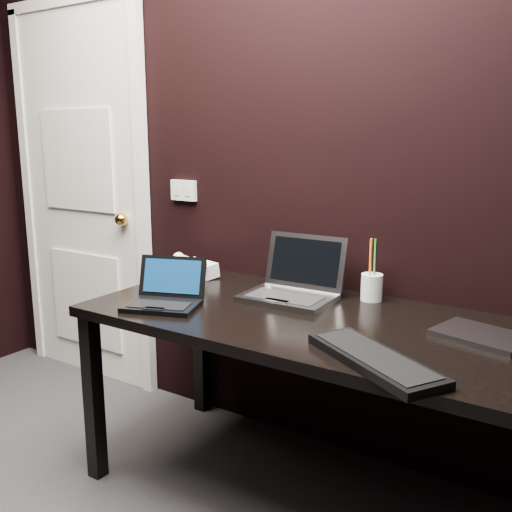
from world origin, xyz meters
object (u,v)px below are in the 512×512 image
Objects in this scene: netbook at (165,297)px; closed_laptop at (481,336)px; desk_phone at (191,269)px; mobile_phone at (187,277)px; desk at (311,336)px; ext_keyboard at (374,359)px; pen_cup at (372,286)px; silver_laptop at (293,287)px; door at (83,197)px.

netbook is 1.15m from closed_laptop.
desk_phone is at bearing 175.33° from closed_laptop.
mobile_phone is (-0.12, 0.28, 0.00)m from netbook.
desk is 4.98× the size of netbook.
netbook is 0.90m from ext_keyboard.
pen_cup is at bearing 112.56° from ext_keyboard.
ext_keyboard is at bearing -118.59° from closed_laptop.
desk_phone is 0.96× the size of pen_cup.
silver_laptop reaches higher than netbook.
desk_phone is at bearing 164.44° from desk.
silver_laptop is at bearing 44.16° from netbook.
door is 1.77m from pen_cup.
netbook is at bearing -135.84° from silver_laptop.
netbook is at bearing -64.13° from desk_phone.
netbook is at bearing -141.72° from pen_cup.
netbook reaches higher than ext_keyboard.
desk is 6.74× the size of pen_cup.
desk is 16.73× the size of mobile_phone.
door is 8.49× the size of pen_cup.
mobile_phone is (-0.49, -0.07, -0.01)m from silver_laptop.
desk is 0.36m from pen_cup.
door is 1.26× the size of desk.
desk_phone is 0.13m from mobile_phone.
desk is 0.59m from closed_laptop.
netbook is (-0.54, -0.19, 0.11)m from desk.
pen_cup is (-0.47, 0.22, 0.05)m from closed_laptop.
mobile_phone is at bearing 172.39° from desk.
desk is 0.68m from mobile_phone.
netbook is 0.31m from mobile_phone.
silver_laptop reaches higher than ext_keyboard.
mobile_phone is at bearing -163.59° from pen_cup.
silver_laptop is (1.48, -0.21, -0.26)m from door.
netbook is at bearing -27.09° from door.
netbook reaches higher than desk.
door is 1.51m from silver_laptop.
desk is 0.27m from silver_laptop.
door is 6.73× the size of closed_laptop.
closed_laptop is 3.13× the size of mobile_phone.
silver_laptop is at bearing 8.66° from mobile_phone.
netbook is at bearing -66.04° from mobile_phone.
door is 5.87× the size of silver_laptop.
door is 1.06m from mobile_phone.
desk is at bearing 19.69° from netbook.
mobile_phone reaches higher than ext_keyboard.
pen_cup is at bearing 154.93° from closed_laptop.
desk is at bearing -108.42° from pen_cup.
closed_laptop is at bearing 0.39° from mobile_phone.
pen_cup is (0.10, 0.31, 0.14)m from desk.
desk_phone reaches higher than closed_laptop.
silver_laptop is 0.32m from pen_cup.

